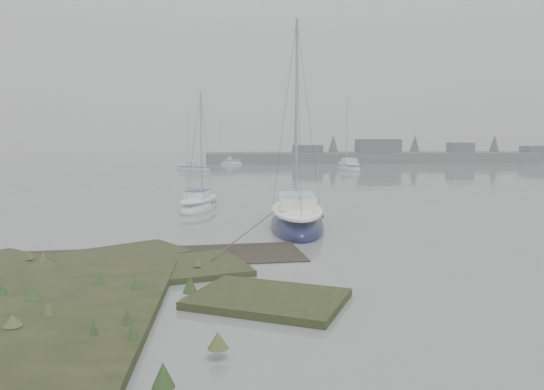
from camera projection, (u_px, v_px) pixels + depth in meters
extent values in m
plane|color=slate|center=(238.00, 184.00, 42.76)|extent=(160.00, 160.00, 0.00)
cube|color=#4C4F51|center=(417.00, 158.00, 76.25)|extent=(60.00, 8.00, 1.60)
cube|color=#424247|center=(308.00, 153.00, 74.03)|extent=(4.00, 3.00, 2.20)
cube|color=#424247|center=(378.00, 150.00, 74.69)|extent=(6.00, 3.00, 3.00)
cube|color=#424247|center=(460.00, 151.00, 75.57)|extent=(3.00, 3.00, 2.50)
cube|color=#424247|center=(541.00, 153.00, 76.45)|extent=(5.00, 3.00, 2.00)
cone|color=#384238|center=(333.00, 147.00, 76.20)|extent=(2.00, 2.00, 3.50)
cone|color=#384238|center=(415.00, 147.00, 77.05)|extent=(2.00, 2.00, 3.50)
cone|color=#384238|center=(494.00, 146.00, 77.91)|extent=(2.00, 2.00, 3.50)
ellipsoid|color=black|center=(297.00, 225.00, 22.62)|extent=(2.68, 6.92, 1.65)
ellipsoid|color=white|center=(297.00, 210.00, 22.55)|extent=(2.18, 6.02, 0.47)
cube|color=white|center=(297.00, 201.00, 22.21)|extent=(1.61, 2.42, 0.49)
cube|color=#85B6D1|center=(297.00, 195.00, 22.18)|extent=(1.50, 2.22, 0.08)
cylinder|color=#939399|center=(296.00, 111.00, 22.93)|extent=(0.11, 0.11, 7.76)
cylinder|color=#939399|center=(298.00, 195.00, 21.99)|extent=(0.27, 2.72, 0.09)
ellipsoid|color=silver|center=(199.00, 208.00, 28.25)|extent=(2.56, 5.04, 1.17)
ellipsoid|color=white|center=(199.00, 199.00, 28.20)|extent=(2.12, 4.37, 0.33)
cube|color=white|center=(198.00, 194.00, 27.96)|extent=(1.35, 1.83, 0.34)
cube|color=navy|center=(198.00, 190.00, 27.94)|extent=(1.26, 1.68, 0.06)
cylinder|color=#939399|center=(201.00, 142.00, 28.47)|extent=(0.08, 0.08, 5.50)
cylinder|color=#939399|center=(197.00, 191.00, 27.80)|extent=(0.46, 1.90, 0.06)
ellipsoid|color=#A6ABAF|center=(193.00, 170.00, 58.25)|extent=(4.80, 4.20, 1.17)
ellipsoid|color=silver|center=(193.00, 166.00, 58.20)|extent=(4.12, 3.57, 0.33)
cube|color=silver|center=(194.00, 163.00, 58.06)|extent=(1.95, 1.83, 0.35)
cube|color=silver|center=(194.00, 161.00, 58.03)|extent=(1.79, 1.69, 0.06)
cylinder|color=#939399|center=(188.00, 138.00, 58.20)|extent=(0.08, 0.08, 5.52)
cylinder|color=#939399|center=(195.00, 161.00, 57.96)|extent=(1.57, 1.22, 0.06)
ellipsoid|color=#B7BDC2|center=(348.00, 169.00, 59.23)|extent=(2.45, 6.27, 1.49)
ellipsoid|color=white|center=(349.00, 164.00, 59.16)|extent=(1.99, 5.45, 0.42)
cube|color=white|center=(349.00, 161.00, 58.86)|extent=(1.46, 2.19, 0.44)
cube|color=silver|center=(349.00, 158.00, 58.83)|extent=(1.36, 2.01, 0.07)
cylinder|color=#939399|center=(347.00, 129.00, 59.50)|extent=(0.10, 0.10, 7.02)
cylinder|color=#939399|center=(350.00, 158.00, 58.66)|extent=(0.25, 2.46, 0.08)
ellipsoid|color=#B9BFC3|center=(225.00, 164.00, 70.98)|extent=(4.96, 2.84, 1.14)
ellipsoid|color=silver|center=(225.00, 160.00, 70.93)|extent=(4.29, 2.37, 0.32)
cube|color=silver|center=(227.00, 158.00, 70.85)|extent=(1.84, 1.43, 0.34)
cube|color=silver|center=(227.00, 157.00, 70.83)|extent=(1.69, 1.33, 0.05)
cylinder|color=#939399|center=(221.00, 138.00, 70.72)|extent=(0.07, 0.07, 5.39)
cylinder|color=#939399|center=(228.00, 157.00, 70.80)|extent=(1.82, 0.60, 0.06)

